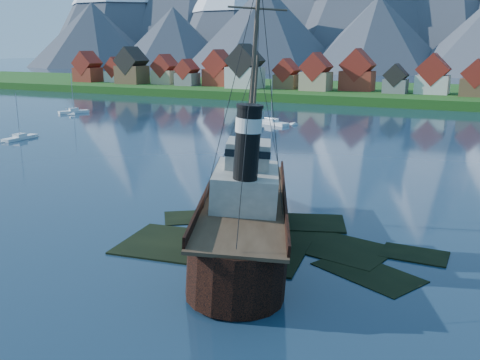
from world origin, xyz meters
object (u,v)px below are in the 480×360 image
at_px(tugboat_wreck, 250,210).
at_px(sailboat_c, 271,123).
at_px(sailboat_b, 74,112).
at_px(sailboat_a, 20,138).

distance_m(tugboat_wreck, sailboat_c, 83.40).
relative_size(sailboat_b, sailboat_c, 0.97).
xyz_separation_m(sailboat_a, sailboat_c, (39.09, 43.96, 0.07)).
bearing_deg(sailboat_a, tugboat_wreck, -28.56).
height_order(tugboat_wreck, sailboat_a, tugboat_wreck).
bearing_deg(sailboat_a, sailboat_b, 116.49).
bearing_deg(tugboat_wreck, sailboat_b, 118.45).
height_order(tugboat_wreck, sailboat_c, tugboat_wreck).
xyz_separation_m(tugboat_wreck, sailboat_c, (-30.41, 77.60, -3.01)).
relative_size(sailboat_a, sailboat_c, 0.79).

